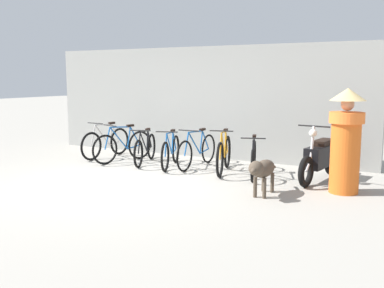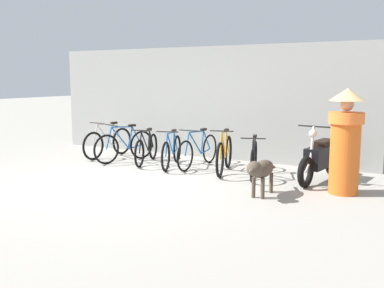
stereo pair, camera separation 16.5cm
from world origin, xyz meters
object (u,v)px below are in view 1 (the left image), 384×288
at_px(bicycle_5, 224,155).
at_px(motorcycle, 320,158).
at_px(bicycle_0, 106,143).
at_px(bicycle_2, 145,149).
at_px(bicycle_4, 197,151).
at_px(bicycle_1, 123,146).
at_px(bicycle_3, 171,152).
at_px(person_in_robes, 346,138).
at_px(bicycle_6, 254,159).
at_px(stray_dog, 263,170).

xyz_separation_m(bicycle_5, motorcycle, (1.86, 0.18, 0.06)).
distance_m(bicycle_0, bicycle_2, 1.28).
bearing_deg(bicycle_0, bicycle_4, 93.42).
relative_size(bicycle_1, bicycle_2, 1.01).
xyz_separation_m(bicycle_3, person_in_robes, (3.65, -0.53, 0.58)).
bearing_deg(bicycle_2, bicycle_6, 70.77).
bearing_deg(bicycle_2, person_in_robes, 64.20).
distance_m(bicycle_6, stray_dog, 1.54).
relative_size(bicycle_0, person_in_robes, 0.95).
height_order(bicycle_1, person_in_robes, person_in_robes).
bearing_deg(bicycle_3, person_in_robes, 63.89).
bearing_deg(bicycle_0, bicycle_2, 85.04).
distance_m(bicycle_5, person_in_robes, 2.54).
xyz_separation_m(bicycle_0, bicycle_4, (2.47, -0.03, -0.00)).
bearing_deg(bicycle_6, motorcycle, 80.00).
height_order(bicycle_5, bicycle_6, bicycle_5).
xyz_separation_m(motorcycle, stray_dog, (-0.56, -1.56, 0.01)).
distance_m(bicycle_1, person_in_robes, 4.97).
xyz_separation_m(bicycle_1, stray_dog, (3.79, -1.38, 0.08)).
height_order(bicycle_0, bicycle_2, bicycle_0).
distance_m(bicycle_0, bicycle_5, 3.21).
relative_size(bicycle_2, stray_dog, 1.33).
xyz_separation_m(bicycle_5, person_in_robes, (2.42, -0.55, 0.55)).
bearing_deg(person_in_robes, bicycle_0, -50.10).
bearing_deg(person_in_robes, bicycle_2, -49.89).
xyz_separation_m(bicycle_1, bicycle_5, (2.50, 0.00, 0.01)).
relative_size(bicycle_2, bicycle_4, 0.90).
bearing_deg(person_in_robes, bicycle_5, -54.62).
height_order(bicycle_2, bicycle_5, bicycle_5).
relative_size(bicycle_3, stray_dog, 1.33).
bearing_deg(bicycle_6, bicycle_1, -108.03).
height_order(bicycle_1, bicycle_3, bicycle_1).
bearing_deg(bicycle_5, stray_dog, 28.04).
distance_m(bicycle_3, bicycle_6, 1.86).
bearing_deg(bicycle_3, stray_dog, 43.79).
bearing_deg(motorcycle, bicycle_5, -76.95).
relative_size(bicycle_0, bicycle_2, 1.04).
relative_size(bicycle_2, bicycle_6, 0.96).
bearing_deg(motorcycle, bicycle_2, -80.76).
distance_m(bicycle_2, bicycle_6, 2.57).
bearing_deg(stray_dog, bicycle_0, -111.26).
bearing_deg(motorcycle, stray_dog, -12.23).
height_order(stray_dog, person_in_robes, person_in_robes).
relative_size(bicycle_6, person_in_robes, 0.95).
relative_size(bicycle_0, motorcycle, 0.88).
bearing_deg(bicycle_4, bicycle_5, 71.81).
xyz_separation_m(bicycle_1, motorcycle, (4.35, 0.18, 0.06)).
height_order(bicycle_4, person_in_robes, person_in_robes).
bearing_deg(bicycle_0, motorcycle, 92.99).
height_order(bicycle_1, stray_dog, bicycle_1).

